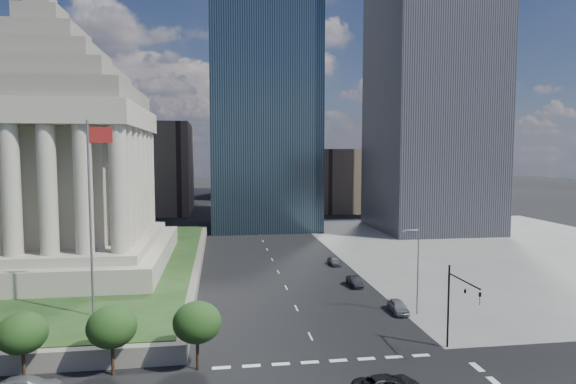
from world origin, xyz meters
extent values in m
plane|color=black|center=(0.00, 100.00, 0.00)|extent=(500.00, 500.00, 0.00)
cube|color=slate|center=(46.00, 60.00, 0.01)|extent=(68.00, 90.00, 0.03)
cylinder|color=slate|center=(-22.00, 24.00, 11.90)|extent=(0.24, 0.24, 20.00)
cube|color=maroon|center=(-20.80, 24.00, 20.40)|extent=(2.40, 0.05, 1.60)
cube|color=black|center=(2.00, 95.00, 30.00)|extent=(26.00, 26.00, 60.00)
cube|color=black|center=(42.00, 85.00, 50.00)|extent=(26.00, 28.00, 100.00)
cube|color=#4F3B36|center=(32.00, 130.00, 10.00)|extent=(20.00, 30.00, 20.00)
cube|color=#4F3B36|center=(-30.00, 130.00, 14.00)|extent=(24.00, 30.00, 28.00)
cylinder|color=black|center=(12.50, 15.50, 4.00)|extent=(0.18, 0.18, 8.00)
cylinder|color=black|center=(12.50, 12.75, 7.20)|extent=(0.14, 5.50, 0.14)
cube|color=black|center=(12.50, 10.00, 6.40)|extent=(0.30, 0.30, 1.10)
cylinder|color=slate|center=(13.50, 25.00, 5.00)|extent=(0.16, 0.16, 10.00)
cylinder|color=slate|center=(12.60, 25.00, 9.80)|extent=(1.80, 0.12, 0.12)
cube|color=slate|center=(11.70, 25.00, 9.70)|extent=(0.50, 0.22, 0.14)
imported|color=gray|center=(11.50, 25.77, 0.74)|extent=(1.95, 4.40, 1.47)
imported|color=black|center=(9.60, 37.42, 0.66)|extent=(4.05, 1.52, 1.32)
imported|color=#4C4F53|center=(9.76, 50.34, 0.66)|extent=(3.96, 1.73, 1.33)
camera|label=1|loc=(-8.96, -26.69, 18.48)|focal=30.00mm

